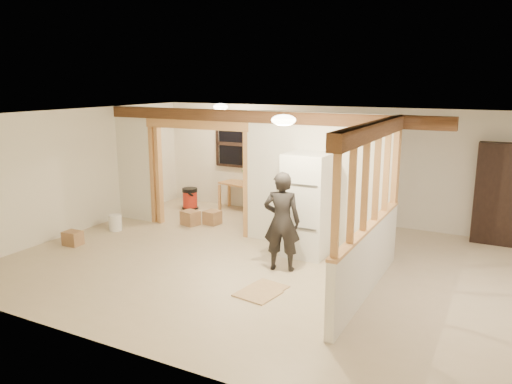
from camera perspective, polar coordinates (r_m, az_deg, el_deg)
The scene contains 28 objects.
floor at distance 8.46m, azimuth 2.52°, elevation -8.50°, with size 9.00×6.50×0.01m, color #C0AB8F.
ceiling at distance 7.91m, azimuth 2.70°, elevation 8.68°, with size 9.00×6.50×0.01m, color white.
wall_back at distance 11.07m, azimuth 9.78°, elevation 3.12°, with size 9.00×0.01×2.50m, color silver.
wall_front at distance 5.44m, azimuth -12.20°, elevation -6.90°, with size 9.00×0.01×2.50m, color silver.
wall_left at distance 10.76m, azimuth -19.66°, elevation 2.29°, with size 0.01×6.50×2.50m, color silver.
partition_left_stub at distance 11.29m, azimuth -13.65°, elevation 3.13°, with size 0.90×0.12×2.50m, color silver.
partition_center at distance 9.10m, azimuth 6.96°, elevation 1.17°, with size 2.80×0.12×2.50m, color silver.
doorway_frame at distance 10.32m, azimuth -6.68°, elevation 1.68°, with size 2.46×0.14×2.20m, color tan.
header_beam_back at distance 9.44m, azimuth 0.25°, elevation 8.60°, with size 7.00×0.18×0.22m, color brown.
header_beam_right at distance 7.01m, azimuth 13.30°, elevation 6.87°, with size 0.18×3.30×0.22m, color brown.
pony_wall at distance 7.42m, azimuth 12.56°, elevation -7.72°, with size 0.12×3.20×1.00m, color silver.
stud_partition at distance 7.11m, azimuth 13.01°, elevation 1.09°, with size 0.14×3.20×1.32m, color tan.
window_back at distance 12.00m, azimuth -2.22°, elevation 5.47°, with size 1.12×0.10×1.10m, color black.
ceiling_dome_main at distance 7.34m, azimuth 3.17°, elevation 8.21°, with size 0.36×0.36×0.16m, color #FFEABF.
ceiling_dome_util at distance 11.12m, azimuth -4.07°, elevation 9.69°, with size 0.32×0.32×0.14m, color #FFEABF.
hanging_bulb at distance 10.29m, azimuth -3.71°, elevation 7.79°, with size 0.07×0.07×0.07m, color #FFD88C.
refrigerator at distance 8.79m, azimuth 5.88°, elevation -1.47°, with size 0.75×0.73×1.82m, color white.
woman at distance 8.07m, azimuth 2.97°, elevation -3.38°, with size 0.60×0.39×1.64m, color black.
work_table at distance 11.88m, azimuth -1.61°, elevation -0.55°, with size 1.07×0.53×0.67m, color tan.
potted_plant at distance 11.77m, azimuth -0.84°, elevation 1.95°, with size 0.34×0.30×0.38m, color #2D7831.
shop_vac at distance 12.14m, azimuth -7.55°, elevation -0.73°, with size 0.40×0.40×0.52m, color #A42315.
bookshelf at distance 10.39m, azimuth 26.34°, elevation -0.25°, with size 0.96×0.32×1.93m, color black.
bucket at distance 10.75m, azimuth -15.78°, elevation -3.38°, with size 0.26×0.26×0.34m, color white.
box_util_a at distance 10.85m, azimuth -7.51°, elevation -2.94°, with size 0.36×0.30×0.30m, color #9E734C.
box_util_b at distance 10.85m, azimuth -5.01°, elevation -2.91°, with size 0.31×0.31×0.29m, color #9E734C.
box_front at distance 10.07m, azimuth -20.21°, elevation -4.97°, with size 0.32×0.26×0.26m, color #9E734C.
floor_panel_near at distance 7.40m, azimuth 0.18°, elevation -11.55°, with size 0.55×0.55×0.02m, color tan.
floor_panel_far at distance 7.64m, azimuth 1.38°, elevation -10.78°, with size 0.52×0.42×0.02m, color tan.
Camera 1 is at (3.34, -7.16, 3.04)m, focal length 35.00 mm.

